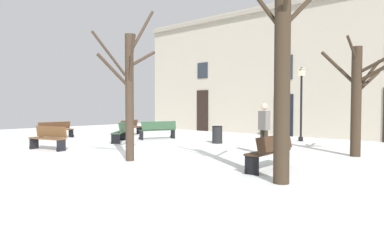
% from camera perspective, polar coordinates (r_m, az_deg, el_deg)
% --- Properties ---
extents(ground_plane, '(34.46, 34.46, 0.00)m').
position_cam_1_polar(ground_plane, '(13.04, -5.67, -5.16)').
color(ground_plane, white).
extents(building_facade, '(21.54, 0.60, 7.47)m').
position_cam_1_polar(building_facade, '(20.80, 14.80, 8.03)').
color(building_facade, '#BCB29E').
rests_on(building_facade, ground).
extents(tree_center, '(3.04, 2.07, 3.91)m').
position_cam_1_polar(tree_center, '(13.08, 24.93, 3.67)').
color(tree_center, '#382B1E').
rests_on(tree_center, ground).
extents(tree_right_of_center, '(2.07, 1.98, 5.17)m').
position_cam_1_polar(tree_right_of_center, '(8.04, 14.08, 9.07)').
color(tree_right_of_center, '#382B1E').
rests_on(tree_right_of_center, ground).
extents(tree_left_of_center, '(1.69, 2.30, 4.77)m').
position_cam_1_polar(tree_left_of_center, '(11.11, -9.92, 5.06)').
color(tree_left_of_center, '#423326').
rests_on(tree_left_of_center, ground).
extents(streetlamp, '(0.30, 0.30, 3.51)m').
position_cam_1_polar(streetlamp, '(17.71, 17.01, 3.73)').
color(streetlamp, black).
rests_on(streetlamp, ground).
extents(litter_bin, '(0.48, 0.48, 0.77)m').
position_cam_1_polar(litter_bin, '(16.08, 4.04, -2.33)').
color(litter_bin, black).
rests_on(litter_bin, ground).
extents(bench_near_lamp, '(1.05, 1.91, 0.91)m').
position_cam_1_polar(bench_near_lamp, '(18.03, -5.45, -1.56)').
color(bench_near_lamp, '#2D4C33').
rests_on(bench_near_lamp, ground).
extents(bench_far_corner, '(0.56, 1.94, 0.92)m').
position_cam_1_polar(bench_far_corner, '(9.65, 12.41, -4.87)').
color(bench_far_corner, '#3D2819').
rests_on(bench_far_corner, ground).
extents(bench_near_center_tree, '(1.50, 1.60, 0.93)m').
position_cam_1_polar(bench_near_center_tree, '(16.90, -11.28, -1.84)').
color(bench_near_center_tree, '#2D4C33').
rests_on(bench_near_center_tree, ground).
extents(bench_back_to_back_left, '(1.70, 0.81, 0.90)m').
position_cam_1_polar(bench_back_to_back_left, '(14.73, -21.89, -2.64)').
color(bench_back_to_back_left, brown).
rests_on(bench_back_to_back_left, ground).
extents(bench_back_to_back_right, '(0.49, 1.79, 0.84)m').
position_cam_1_polar(bench_back_to_back_right, '(19.84, -20.85, -1.45)').
color(bench_back_to_back_right, '#51331E').
rests_on(bench_back_to_back_right, ground).
extents(bench_facing_shops, '(1.06, 1.81, 0.86)m').
position_cam_1_polar(bench_facing_shops, '(20.64, -9.59, -1.16)').
color(bench_facing_shops, '#51331E').
rests_on(bench_facing_shops, ground).
extents(person_by_shop_door, '(0.43, 0.32, 1.78)m').
position_cam_1_polar(person_by_shop_door, '(12.50, 11.41, -0.93)').
color(person_by_shop_door, '#2D271E').
rests_on(person_by_shop_door, ground).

